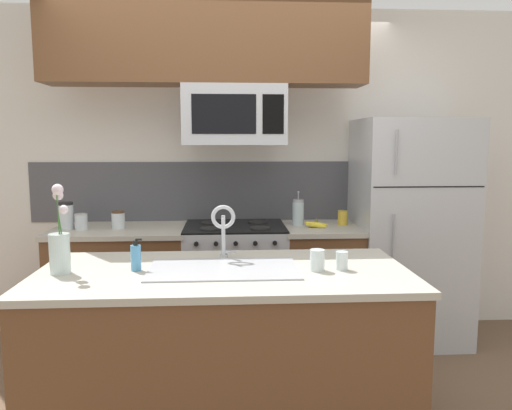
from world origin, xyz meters
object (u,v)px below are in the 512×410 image
object	(u,v)px
microwave	(234,115)
flower_vase	(60,249)
storage_jar_medium	(81,222)
drinking_glass	(317,260)
sink_faucet	(223,224)
dish_soap_bottle	(136,257)
stove_range	(235,284)
storage_jar_tall	(66,216)
refrigerator	(408,231)
coffee_tin	(343,218)
banana_bunch	(316,225)
storage_jar_short	(118,220)
spare_glass	(342,261)
french_press	(298,212)

from	to	relation	value
microwave	flower_vase	bearing A→B (deg)	-125.24
storage_jar_medium	drinking_glass	xyz separation A→B (m)	(1.52, -1.26, -0.00)
sink_faucet	dish_soap_bottle	world-z (taller)	sink_faucet
stove_range	microwave	size ratio (longest dim) A/B	1.25
storage_jar_tall	storage_jar_medium	xyz separation A→B (m)	(0.11, -0.03, -0.04)
stove_range	refrigerator	world-z (taller)	refrigerator
stove_range	flower_vase	distance (m)	1.65
storage_jar_medium	coffee_tin	size ratio (longest dim) A/B	1.07
storage_jar_medium	dish_soap_bottle	world-z (taller)	dish_soap_bottle
dish_soap_bottle	banana_bunch	bearing A→B (deg)	46.07
stove_range	storage_jar_short	xyz separation A→B (m)	(-0.87, -0.01, 0.51)
banana_bunch	flower_vase	distance (m)	1.93
storage_jar_tall	spare_glass	xyz separation A→B (m)	(1.77, -1.28, -0.05)
coffee_tin	drinking_glass	xyz separation A→B (m)	(-0.45, -1.35, -0.00)
microwave	french_press	world-z (taller)	microwave
flower_vase	spare_glass	bearing A→B (deg)	-0.63
french_press	drinking_glass	xyz separation A→B (m)	(-0.10, -1.36, -0.04)
microwave	french_press	xyz separation A→B (m)	(0.49, 0.08, -0.73)
coffee_tin	microwave	bearing A→B (deg)	-175.17
french_press	sink_faucet	size ratio (longest dim) A/B	0.87
storage_jar_short	dish_soap_bottle	xyz separation A→B (m)	(0.35, -1.23, 0.00)
coffee_tin	sink_faucet	distance (m)	1.43
stove_range	spare_glass	size ratio (longest dim) A/B	9.78
coffee_tin	sink_faucet	xyz separation A→B (m)	(-0.92, -1.08, 0.14)
coffee_tin	dish_soap_bottle	bearing A→B (deg)	-136.60
sink_faucet	spare_glass	xyz separation A→B (m)	(0.60, -0.26, -0.15)
stove_range	storage_jar_short	bearing A→B (deg)	-179.17
dish_soap_bottle	drinking_glass	distance (m)	0.92
flower_vase	coffee_tin	bearing A→B (deg)	37.48
storage_jar_short	flower_vase	size ratio (longest dim) A/B	0.29
french_press	sink_faucet	bearing A→B (deg)	-117.68
stove_range	drinking_glass	size ratio (longest dim) A/B	8.53
sink_faucet	dish_soap_bottle	xyz separation A→B (m)	(-0.44, -0.21, -0.13)
spare_glass	coffee_tin	bearing A→B (deg)	76.52
refrigerator	storage_jar_tall	distance (m)	2.61
coffee_tin	spare_glass	world-z (taller)	coffee_tin
dish_soap_bottle	spare_glass	distance (m)	1.04
storage_jar_medium	drinking_glass	distance (m)	1.98
storage_jar_medium	flower_vase	size ratio (longest dim) A/B	0.26
storage_jar_tall	storage_jar_medium	size ratio (longest dim) A/B	1.70
drinking_glass	spare_glass	xyz separation A→B (m)	(0.13, 0.01, -0.01)
stove_range	sink_faucet	distance (m)	1.22
stove_range	storage_jar_medium	size ratio (longest dim) A/B	7.89
dish_soap_bottle	storage_jar_tall	bearing A→B (deg)	120.51
spare_glass	flower_vase	xyz separation A→B (m)	(-1.41, 0.02, 0.08)
dish_soap_bottle	flower_vase	size ratio (longest dim) A/B	0.37
storage_jar_short	coffee_tin	size ratio (longest dim) A/B	1.19
storage_jar_medium	flower_vase	world-z (taller)	flower_vase
microwave	storage_jar_medium	bearing A→B (deg)	-179.22
dish_soap_bottle	drinking_glass	world-z (taller)	dish_soap_bottle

